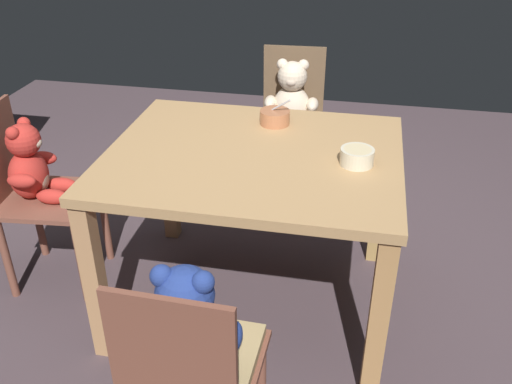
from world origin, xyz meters
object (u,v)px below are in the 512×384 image
at_px(teddy_chair_near_left, 33,178).
at_px(porridge_bowl_cream_near_right, 357,156).
at_px(teddy_chair_near_front, 191,350).
at_px(teddy_chair_far_center, 291,114).
at_px(dining_table, 254,176).
at_px(porridge_bowl_terracotta_far_center, 275,117).

bearing_deg(teddy_chair_near_left, porridge_bowl_cream_near_right, -5.87).
height_order(teddy_chair_near_front, porridge_bowl_cream_near_right, teddy_chair_near_front).
relative_size(teddy_chair_near_left, teddy_chair_far_center, 0.95).
distance_m(dining_table, teddy_chair_far_center, 0.88).
bearing_deg(porridge_bowl_terracotta_far_center, dining_table, -96.69).
height_order(dining_table, teddy_chair_far_center, teddy_chair_far_center).
xyz_separation_m(teddy_chair_near_front, porridge_bowl_terracotta_far_center, (0.03, 1.17, 0.22)).
relative_size(teddy_chair_near_left, teddy_chair_near_front, 0.99).
bearing_deg(teddy_chair_near_left, teddy_chair_far_center, 35.71).
relative_size(teddy_chair_near_left, porridge_bowl_cream_near_right, 6.71).
xyz_separation_m(teddy_chair_far_center, porridge_bowl_terracotta_far_center, (0.01, -0.58, 0.22)).
xyz_separation_m(dining_table, porridge_bowl_terracotta_far_center, (0.03, 0.30, 0.14)).
xyz_separation_m(teddy_chair_near_left, porridge_bowl_cream_near_right, (1.39, -0.01, 0.25)).
distance_m(teddy_chair_near_left, teddy_chair_far_center, 1.35).
bearing_deg(teddy_chair_near_front, teddy_chair_far_center, 0.82).
height_order(porridge_bowl_terracotta_far_center, porridge_bowl_cream_near_right, porridge_bowl_terracotta_far_center).
bearing_deg(teddy_chair_far_center, dining_table, -4.74).
distance_m(teddy_chair_far_center, porridge_bowl_cream_near_right, 1.00).
bearing_deg(porridge_bowl_cream_near_right, teddy_chair_near_left, 179.69).
relative_size(teddy_chair_near_left, porridge_bowl_terracotta_far_center, 6.25).
bearing_deg(teddy_chair_far_center, teddy_chair_near_left, -51.62).
bearing_deg(porridge_bowl_terracotta_far_center, porridge_bowl_cream_near_right, -41.07).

